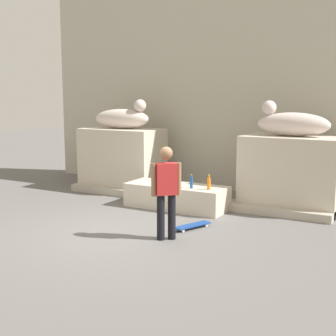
% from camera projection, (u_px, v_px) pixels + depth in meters
% --- Properties ---
extents(ground_plane, '(40.00, 40.00, 0.00)m').
position_uv_depth(ground_plane, '(122.00, 232.00, 8.90)').
color(ground_plane, '#605E5B').
extents(facade_wall, '(10.81, 0.60, 5.48)m').
position_uv_depth(facade_wall, '(224.00, 87.00, 12.63)').
color(facade_wall, '#B9B4A1').
rests_on(facade_wall, ground_plane).
extents(pedestal_left, '(2.13, 1.20, 1.65)m').
position_uv_depth(pedestal_left, '(122.00, 159.00, 12.72)').
color(pedestal_left, beige).
rests_on(pedestal_left, ground_plane).
extents(pedestal_right, '(2.13, 1.20, 1.65)m').
position_uv_depth(pedestal_right, '(291.00, 173.00, 10.51)').
color(pedestal_right, beige).
rests_on(pedestal_right, ground_plane).
extents(statue_reclining_left, '(1.64, 0.69, 0.78)m').
position_uv_depth(statue_reclining_left, '(123.00, 118.00, 12.53)').
color(statue_reclining_left, beige).
rests_on(statue_reclining_left, pedestal_left).
extents(statue_reclining_right, '(1.60, 0.57, 0.78)m').
position_uv_depth(statue_reclining_right, '(291.00, 123.00, 10.35)').
color(statue_reclining_right, beige).
rests_on(statue_reclining_right, pedestal_right).
extents(ledge_block, '(2.32, 0.89, 0.54)m').
position_uv_depth(ledge_block, '(177.00, 196.00, 10.72)').
color(ledge_block, beige).
rests_on(ledge_block, ground_plane).
extents(skater, '(0.43, 0.39, 1.67)m').
position_uv_depth(skater, '(166.00, 189.00, 8.31)').
color(skater, black).
rests_on(skater, ground_plane).
extents(skateboard, '(0.49, 0.82, 0.08)m').
position_uv_depth(skateboard, '(193.00, 225.00, 9.11)').
color(skateboard, navy).
rests_on(skateboard, ground_plane).
extents(bottle_red, '(0.07, 0.07, 0.26)m').
position_uv_depth(bottle_red, '(175.00, 182.00, 10.39)').
color(bottle_red, red).
rests_on(bottle_red, ledge_block).
extents(bottle_blue, '(0.07, 0.07, 0.30)m').
position_uv_depth(bottle_blue, '(191.00, 183.00, 10.27)').
color(bottle_blue, '#194C99').
rests_on(bottle_blue, ledge_block).
extents(bottle_orange, '(0.08, 0.08, 0.33)m').
position_uv_depth(bottle_orange, '(209.00, 183.00, 10.13)').
color(bottle_orange, orange).
rests_on(bottle_orange, ledge_block).
extents(stair_step, '(6.70, 0.50, 0.18)m').
position_uv_depth(stair_step, '(187.00, 200.00, 11.20)').
color(stair_step, '#A9A08F').
rests_on(stair_step, ground_plane).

